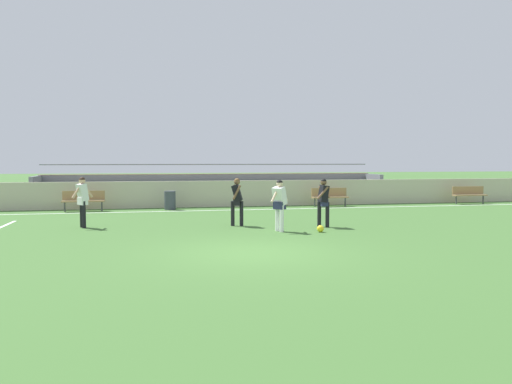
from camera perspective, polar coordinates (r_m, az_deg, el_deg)
ground_plane at (r=12.33m, az=-0.35°, el=-6.86°), size 160.00×160.00×0.00m
field_line_sideline at (r=22.61m, az=-5.62°, el=-2.10°), size 44.00×0.12×0.01m
sideline_wall at (r=24.33m, az=-6.08°, el=-0.22°), size 48.00×0.16×1.26m
bleacher_stand at (r=26.56m, az=-4.56°, el=0.56°), size 17.93×2.47×2.06m
bench_centre_sideline at (r=28.30m, az=22.99°, el=-0.13°), size 1.80×0.40×0.90m
bench_far_left at (r=23.44m, az=-18.96°, el=-0.75°), size 1.80×0.40×0.90m
bench_near_bin at (r=24.76m, az=8.34°, el=-0.37°), size 1.80×0.40×0.90m
trash_bin at (r=23.30m, az=-9.72°, el=-0.93°), size 0.52×0.52×0.85m
player_white_wide_right at (r=15.80m, az=2.68°, el=-1.02°), size 0.68×0.52×1.63m
player_dark_wide_left at (r=17.03m, az=7.65°, el=-0.72°), size 0.58×0.44×1.63m
player_white_challenging at (r=17.67m, az=-19.07°, el=-0.59°), size 0.66×0.49×1.69m
player_dark_deep_cover at (r=17.19m, az=-2.16°, el=-0.64°), size 0.46×0.55×1.64m
soccer_ball at (r=15.87m, az=7.31°, el=-4.14°), size 0.22×0.22×0.22m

